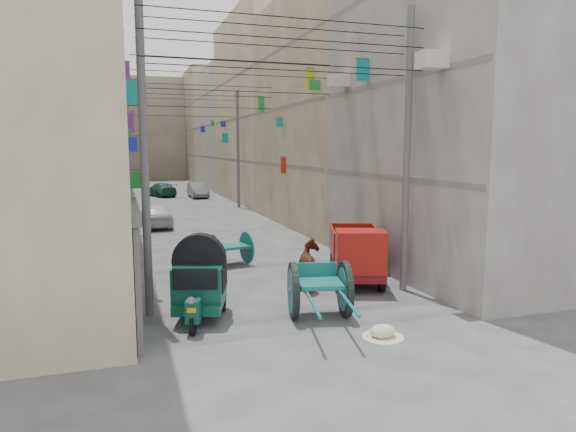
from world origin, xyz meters
name	(u,v)px	position (x,y,z in m)	size (l,w,h in m)	color
ground	(400,406)	(0.00, 0.00, 0.00)	(140.00, 140.00, 0.00)	#414144
building_row_left	(62,115)	(-8.00, 34.13, 6.46)	(8.00, 62.00, 14.00)	beige
building_row_right	(274,119)	(8.00, 34.13, 6.46)	(8.00, 62.00, 14.00)	#A9A49E
end_cap_building	(151,130)	(0.00, 66.00, 6.50)	(22.00, 10.00, 13.00)	tan
shutters_left	(131,230)	(-3.92, 10.38, 1.49)	(0.18, 14.40, 2.88)	#4E4F54
signboards	(199,161)	(-0.01, 21.66, 3.43)	(8.22, 40.52, 5.67)	#1A2ABB
ac_units	(383,39)	(3.65, 7.67, 7.43)	(0.70, 6.55, 3.35)	beige
utility_poles	(214,151)	(0.00, 17.00, 4.00)	(7.40, 22.20, 8.00)	#58585B
overhead_cables	(223,83)	(0.00, 14.40, 6.77)	(7.40, 22.52, 1.12)	black
auto_rickshaw	(200,281)	(-2.43, 5.33, 0.94)	(1.71, 2.35, 1.60)	black
tonga_cart	(319,289)	(0.36, 4.49, 0.72)	(1.74, 3.23, 1.38)	black
mini_truck	(357,257)	(2.54, 6.88, 0.86)	(2.40, 3.50, 1.80)	black
second_cart	(231,248)	(-0.55, 10.71, 0.61)	(1.51, 1.39, 1.15)	#166260
feed_sack	(383,331)	(1.19, 2.78, 0.14)	(0.58, 0.46, 0.29)	beige
horse	(312,265)	(1.11, 7.00, 0.70)	(0.75, 1.65, 1.39)	maroon
distant_car_white	(156,215)	(-2.48, 20.58, 0.62)	(1.46, 3.62, 1.23)	silver
distant_car_grey	(198,190)	(1.91, 35.95, 0.63)	(1.34, 3.85, 1.27)	#595E5D
distant_car_green	(161,190)	(-0.92, 38.01, 0.57)	(1.60, 3.93, 1.14)	#1D5540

